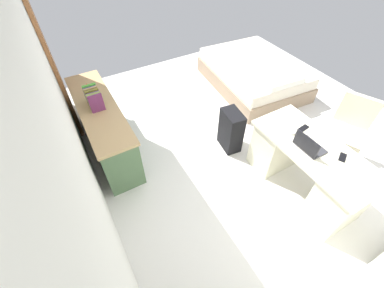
{
  "coord_description": "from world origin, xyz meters",
  "views": [
    {
      "loc": [
        -2.08,
        1.95,
        2.8
      ],
      "look_at": [
        -0.26,
        0.91,
        0.6
      ],
      "focal_mm": 23.86,
      "sensor_mm": 36.0,
      "label": 1
    }
  ],
  "objects_px": {
    "figurine_small": "(87,87)",
    "suitcase_black": "(231,130)",
    "office_chair": "(345,134)",
    "desk": "(306,168)",
    "laptop": "(308,146)",
    "computer_mouse": "(293,132)",
    "bed": "(253,74)",
    "cell_phone_by_mouse": "(304,128)",
    "cell_phone_near_laptop": "(343,157)",
    "credenza": "(104,128)"
  },
  "relations": [
    {
      "from": "suitcase_black",
      "to": "cell_phone_near_laptop",
      "type": "distance_m",
      "value": 1.43
    },
    {
      "from": "suitcase_black",
      "to": "computer_mouse",
      "type": "relative_size",
      "value": 6.27
    },
    {
      "from": "suitcase_black",
      "to": "cell_phone_by_mouse",
      "type": "xyz_separation_m",
      "value": [
        -0.74,
        -0.47,
        0.42
      ]
    },
    {
      "from": "office_chair",
      "to": "laptop",
      "type": "distance_m",
      "value": 1.03
    },
    {
      "from": "cell_phone_by_mouse",
      "to": "figurine_small",
      "type": "height_order",
      "value": "figurine_small"
    },
    {
      "from": "office_chair",
      "to": "figurine_small",
      "type": "bearing_deg",
      "value": 51.87
    },
    {
      "from": "laptop",
      "to": "computer_mouse",
      "type": "height_order",
      "value": "laptop"
    },
    {
      "from": "computer_mouse",
      "to": "desk",
      "type": "bearing_deg",
      "value": -169.95
    },
    {
      "from": "laptop",
      "to": "credenza",
      "type": "bearing_deg",
      "value": 44.17
    },
    {
      "from": "bed",
      "to": "figurine_small",
      "type": "relative_size",
      "value": 18.3
    },
    {
      "from": "laptop",
      "to": "figurine_small",
      "type": "bearing_deg",
      "value": 38.48
    },
    {
      "from": "figurine_small",
      "to": "suitcase_black",
      "type": "bearing_deg",
      "value": -129.44
    },
    {
      "from": "bed",
      "to": "computer_mouse",
      "type": "relative_size",
      "value": 20.13
    },
    {
      "from": "office_chair",
      "to": "figurine_small",
      "type": "relative_size",
      "value": 8.55
    },
    {
      "from": "computer_mouse",
      "to": "figurine_small",
      "type": "height_order",
      "value": "figurine_small"
    },
    {
      "from": "office_chair",
      "to": "bed",
      "type": "height_order",
      "value": "office_chair"
    },
    {
      "from": "suitcase_black",
      "to": "cell_phone_by_mouse",
      "type": "distance_m",
      "value": 0.98
    },
    {
      "from": "desk",
      "to": "bed",
      "type": "relative_size",
      "value": 0.72
    },
    {
      "from": "suitcase_black",
      "to": "cell_phone_near_laptop",
      "type": "xyz_separation_m",
      "value": [
        -1.28,
        -0.49,
        0.42
      ]
    },
    {
      "from": "cell_phone_near_laptop",
      "to": "cell_phone_by_mouse",
      "type": "xyz_separation_m",
      "value": [
        0.53,
        0.01,
        0.0
      ]
    },
    {
      "from": "suitcase_black",
      "to": "figurine_small",
      "type": "distance_m",
      "value": 2.08
    },
    {
      "from": "office_chair",
      "to": "desk",
      "type": "bearing_deg",
      "value": 99.8
    },
    {
      "from": "computer_mouse",
      "to": "cell_phone_by_mouse",
      "type": "height_order",
      "value": "computer_mouse"
    },
    {
      "from": "bed",
      "to": "figurine_small",
      "type": "height_order",
      "value": "figurine_small"
    },
    {
      "from": "credenza",
      "to": "figurine_small",
      "type": "bearing_deg",
      "value": 0.21
    },
    {
      "from": "desk",
      "to": "office_chair",
      "type": "height_order",
      "value": "office_chair"
    },
    {
      "from": "suitcase_black",
      "to": "laptop",
      "type": "bearing_deg",
      "value": -158.35
    },
    {
      "from": "office_chair",
      "to": "laptop",
      "type": "height_order",
      "value": "office_chair"
    },
    {
      "from": "computer_mouse",
      "to": "cell_phone_by_mouse",
      "type": "bearing_deg",
      "value": -90.64
    },
    {
      "from": "bed",
      "to": "figurine_small",
      "type": "bearing_deg",
      "value": 86.5
    },
    {
      "from": "credenza",
      "to": "cell_phone_by_mouse",
      "type": "bearing_deg",
      "value": -128.33
    },
    {
      "from": "office_chair",
      "to": "computer_mouse",
      "type": "relative_size",
      "value": 9.4
    },
    {
      "from": "desk",
      "to": "cell_phone_by_mouse",
      "type": "xyz_separation_m",
      "value": [
        0.3,
        -0.13,
        0.35
      ]
    },
    {
      "from": "cell_phone_by_mouse",
      "to": "laptop",
      "type": "bearing_deg",
      "value": 131.91
    },
    {
      "from": "bed",
      "to": "computer_mouse",
      "type": "distance_m",
      "value": 2.17
    },
    {
      "from": "office_chair",
      "to": "figurine_small",
      "type": "xyz_separation_m",
      "value": [
        2.18,
        2.77,
        0.4
      ]
    },
    {
      "from": "computer_mouse",
      "to": "credenza",
      "type": "bearing_deg",
      "value": 49.32
    },
    {
      "from": "office_chair",
      "to": "computer_mouse",
      "type": "height_order",
      "value": "office_chair"
    },
    {
      "from": "figurine_small",
      "to": "bed",
      "type": "bearing_deg",
      "value": -93.5
    },
    {
      "from": "bed",
      "to": "cell_phone_near_laptop",
      "type": "xyz_separation_m",
      "value": [
        -2.38,
        0.84,
        0.49
      ]
    },
    {
      "from": "office_chair",
      "to": "credenza",
      "type": "relative_size",
      "value": 0.52
    },
    {
      "from": "laptop",
      "to": "cell_phone_by_mouse",
      "type": "bearing_deg",
      "value": -40.62
    },
    {
      "from": "desk",
      "to": "suitcase_black",
      "type": "relative_size",
      "value": 2.3
    },
    {
      "from": "suitcase_black",
      "to": "cell_phone_near_laptop",
      "type": "height_order",
      "value": "cell_phone_near_laptop"
    },
    {
      "from": "office_chair",
      "to": "suitcase_black",
      "type": "xyz_separation_m",
      "value": [
        0.89,
        1.21,
        -0.11
      ]
    },
    {
      "from": "laptop",
      "to": "computer_mouse",
      "type": "bearing_deg",
      "value": -9.22
    },
    {
      "from": "suitcase_black",
      "to": "computer_mouse",
      "type": "xyz_separation_m",
      "value": [
        -0.74,
        -0.3,
        0.43
      ]
    },
    {
      "from": "office_chair",
      "to": "bed",
      "type": "bearing_deg",
      "value": -3.11
    },
    {
      "from": "laptop",
      "to": "cell_phone_near_laptop",
      "type": "height_order",
      "value": "laptop"
    },
    {
      "from": "bed",
      "to": "suitcase_black",
      "type": "xyz_separation_m",
      "value": [
        -1.1,
        1.32,
        0.07
      ]
    }
  ]
}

